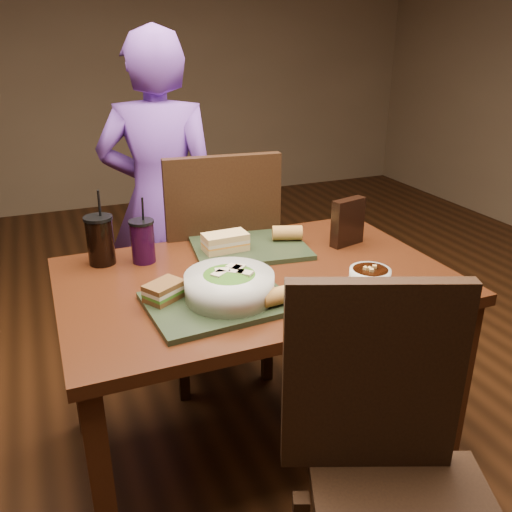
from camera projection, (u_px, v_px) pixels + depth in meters
The scene contains 16 objects.
ground at pixel (256, 448), 2.13m from camera, with size 6.00×6.00×0.00m, color #381C0B.
dining_table at pixel (256, 299), 1.88m from camera, with size 1.30×0.85×0.75m.
chair_near at pixel (391, 468), 1.29m from camera, with size 0.57×0.58×1.00m.
chair_far at pixel (216, 260), 2.36m from camera, with size 0.51×0.51×1.08m.
diner at pixel (162, 203), 2.52m from camera, with size 0.57×0.37×1.55m, color #6B3AA0.
tray_near at pixel (218, 302), 1.64m from camera, with size 0.42×0.32×0.02m, color black.
tray_far at pixel (250, 248), 2.05m from camera, with size 0.42×0.32×0.02m, color black.
salad_bowl at pixel (229, 284), 1.63m from camera, with size 0.27×0.27×0.09m.
soup_bowl at pixel (370, 276), 1.76m from camera, with size 0.20×0.20×0.07m.
sandwich_near at pixel (164, 291), 1.63m from camera, with size 0.14×0.13×0.05m.
sandwich_far at pixel (225, 242), 1.99m from camera, with size 0.16×0.09×0.06m.
baguette_near at pixel (277, 296), 1.60m from camera, with size 0.05×0.05×0.11m, color #AD7533.
baguette_far at pixel (287, 233), 2.09m from camera, with size 0.06×0.06×0.11m, color #AD7533.
cup_cola at pixel (100, 240), 1.90m from camera, with size 0.10×0.10×0.27m.
cup_berry at pixel (143, 241), 1.92m from camera, with size 0.09×0.09×0.24m.
chip_bag at pixel (348, 222), 2.07m from camera, with size 0.14×0.04×0.18m, color black.
Camera 1 is at (-0.64, -1.55, 1.52)m, focal length 38.00 mm.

